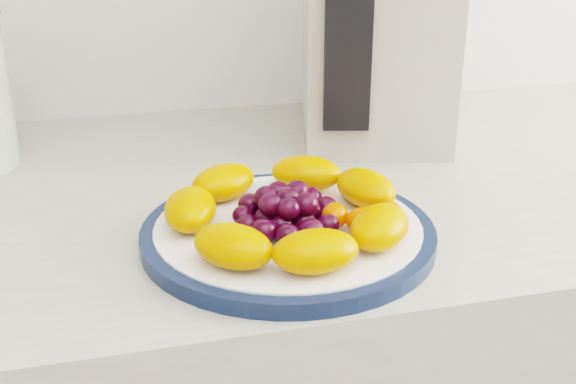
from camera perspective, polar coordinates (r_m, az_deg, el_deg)
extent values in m
cylinder|color=#0F1D3C|center=(0.67, 0.00, -3.33)|extent=(0.27, 0.27, 0.01)
cylinder|color=white|center=(0.67, 0.00, -3.25)|extent=(0.25, 0.25, 0.02)
cube|color=#AEA795|center=(0.96, 6.85, 13.73)|extent=(0.23, 0.28, 0.31)
cube|color=black|center=(0.83, 4.81, 12.67)|extent=(0.06, 0.03, 0.23)
ellipsoid|color=#D76800|center=(0.71, 6.16, 0.31)|extent=(0.07, 0.08, 0.03)
ellipsoid|color=#D76800|center=(0.74, 1.46, 1.51)|extent=(0.09, 0.07, 0.03)
ellipsoid|color=#D76800|center=(0.72, -5.15, 0.76)|extent=(0.09, 0.08, 0.03)
ellipsoid|color=#D76800|center=(0.67, -7.72, -1.35)|extent=(0.06, 0.08, 0.03)
ellipsoid|color=#D76800|center=(0.59, -4.36, -4.28)|extent=(0.08, 0.08, 0.03)
ellipsoid|color=#D76800|center=(0.59, 2.19, -4.71)|extent=(0.07, 0.05, 0.03)
ellipsoid|color=#D76800|center=(0.63, 7.26, -2.75)|extent=(0.08, 0.09, 0.03)
ellipsoid|color=black|center=(0.67, 0.00, -1.78)|extent=(0.02, 0.02, 0.02)
ellipsoid|color=black|center=(0.67, 1.77, -1.59)|extent=(0.02, 0.02, 0.02)
ellipsoid|color=black|center=(0.68, 0.48, -1.04)|extent=(0.02, 0.02, 0.02)
ellipsoid|color=black|center=(0.68, -1.26, -1.26)|extent=(0.02, 0.02, 0.02)
ellipsoid|color=black|center=(0.66, -1.79, -2.03)|extent=(0.02, 0.02, 0.02)
ellipsoid|color=black|center=(0.65, -0.51, -2.60)|extent=(0.02, 0.02, 0.02)
ellipsoid|color=black|center=(0.65, 1.31, -2.39)|extent=(0.02, 0.02, 0.02)
ellipsoid|color=black|center=(0.69, 3.03, -1.13)|extent=(0.02, 0.02, 0.02)
ellipsoid|color=black|center=(0.70, 1.73, -0.50)|extent=(0.02, 0.02, 0.02)
ellipsoid|color=black|center=(0.70, 0.03, -0.36)|extent=(0.02, 0.02, 0.02)
ellipsoid|color=black|center=(0.70, -1.68, -0.54)|extent=(0.02, 0.02, 0.02)
ellipsoid|color=black|center=(0.69, -2.99, -1.01)|extent=(0.02, 0.02, 0.02)
ellipsoid|color=black|center=(0.67, -3.57, -1.86)|extent=(0.02, 0.02, 0.02)
ellipsoid|color=black|center=(0.65, -3.20, -2.62)|extent=(0.02, 0.02, 0.02)
ellipsoid|color=black|center=(0.63, -1.92, -3.09)|extent=(0.02, 0.02, 0.02)
ellipsoid|color=black|center=(0.63, -0.04, -3.40)|extent=(0.02, 0.02, 0.02)
ellipsoid|color=black|center=(0.63, 1.85, -3.10)|extent=(0.02, 0.02, 0.02)
ellipsoid|color=black|center=(0.65, 3.17, -2.61)|extent=(0.02, 0.02, 0.02)
ellipsoid|color=black|center=(0.66, 0.00, -0.57)|extent=(0.02, 0.02, 0.02)
ellipsoid|color=black|center=(0.68, 0.70, 0.04)|extent=(0.02, 0.02, 0.02)
ellipsoid|color=black|center=(0.68, -0.79, 0.01)|extent=(0.02, 0.02, 0.02)
ellipsoid|color=black|center=(0.66, -1.71, -0.44)|extent=(0.02, 0.02, 0.02)
ellipsoid|color=black|center=(0.65, -1.37, -1.04)|extent=(0.02, 0.02, 0.02)
ellipsoid|color=black|center=(0.64, 0.05, -1.31)|extent=(0.02, 0.02, 0.02)
ellipsoid|color=black|center=(0.65, 1.43, -1.00)|extent=(0.02, 0.02, 0.02)
ellipsoid|color=#F04300|center=(0.66, 5.87, -2.20)|extent=(0.03, 0.03, 0.02)
ellipsoid|color=#F04300|center=(0.67, 7.88, -1.72)|extent=(0.04, 0.04, 0.02)
ellipsoid|color=#F04300|center=(0.64, 7.63, -2.92)|extent=(0.04, 0.04, 0.02)
ellipsoid|color=#F04300|center=(0.66, 3.72, -1.88)|extent=(0.03, 0.04, 0.02)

